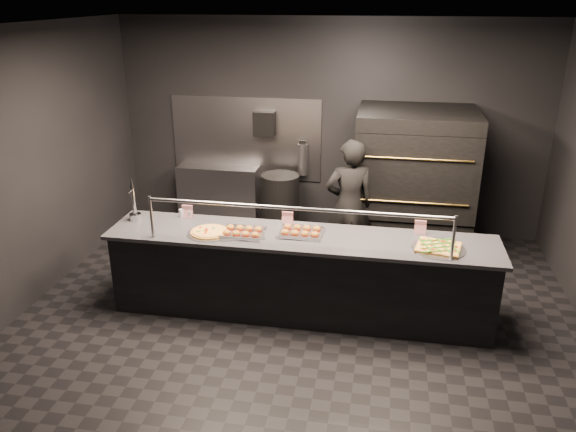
# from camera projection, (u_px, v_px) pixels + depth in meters

# --- Properties ---
(room) EXTENTS (6.04, 6.00, 3.00)m
(room) POSITION_uv_depth(u_px,v_px,m) (299.00, 182.00, 5.69)
(room) COLOR black
(room) RESTS_ON ground
(service_counter) EXTENTS (4.10, 0.78, 1.37)m
(service_counter) POSITION_uv_depth(u_px,v_px,m) (300.00, 275.00, 6.02)
(service_counter) COLOR black
(service_counter) RESTS_ON ground
(pizza_oven) EXTENTS (1.50, 1.23, 1.91)m
(pizza_oven) POSITION_uv_depth(u_px,v_px,m) (413.00, 182.00, 7.38)
(pizza_oven) COLOR black
(pizza_oven) RESTS_ON ground
(prep_shelf) EXTENTS (1.20, 0.35, 0.90)m
(prep_shelf) POSITION_uv_depth(u_px,v_px,m) (219.00, 195.00, 8.41)
(prep_shelf) COLOR #99999E
(prep_shelf) RESTS_ON ground
(towel_dispenser) EXTENTS (0.30, 0.20, 0.35)m
(towel_dispenser) POSITION_uv_depth(u_px,v_px,m) (265.00, 124.00, 7.95)
(towel_dispenser) COLOR black
(towel_dispenser) RESTS_ON room
(fire_extinguisher) EXTENTS (0.14, 0.14, 0.51)m
(fire_extinguisher) POSITION_uv_depth(u_px,v_px,m) (303.00, 159.00, 8.05)
(fire_extinguisher) COLOR #B2B2B7
(fire_extinguisher) RESTS_ON room
(beer_tap) EXTENTS (0.13, 0.19, 0.50)m
(beer_tap) POSITION_uv_depth(u_px,v_px,m) (134.00, 208.00, 6.21)
(beer_tap) COLOR silver
(beer_tap) RESTS_ON service_counter
(round_pizza) EXTENTS (0.46, 0.46, 0.03)m
(round_pizza) POSITION_uv_depth(u_px,v_px,m) (210.00, 232.00, 5.90)
(round_pizza) COLOR silver
(round_pizza) RESTS_ON service_counter
(slider_tray_a) EXTENTS (0.51, 0.43, 0.07)m
(slider_tray_a) POSITION_uv_depth(u_px,v_px,m) (243.00, 232.00, 5.88)
(slider_tray_a) COLOR silver
(slider_tray_a) RESTS_ON service_counter
(slider_tray_b) EXTENTS (0.48, 0.37, 0.07)m
(slider_tray_b) POSITION_uv_depth(u_px,v_px,m) (301.00, 232.00, 5.89)
(slider_tray_b) COLOR silver
(slider_tray_b) RESTS_ON service_counter
(square_pizza) EXTENTS (0.53, 0.53, 0.05)m
(square_pizza) POSITION_uv_depth(u_px,v_px,m) (438.00, 247.00, 5.54)
(square_pizza) COLOR silver
(square_pizza) RESTS_ON service_counter
(condiment_jar) EXTENTS (0.14, 0.06, 0.09)m
(condiment_jar) POSITION_uv_depth(u_px,v_px,m) (184.00, 214.00, 6.32)
(condiment_jar) COLOR silver
(condiment_jar) RESTS_ON service_counter
(tent_cards) EXTENTS (2.68, 0.04, 0.15)m
(tent_cards) POSITION_uv_depth(u_px,v_px,m) (296.00, 219.00, 6.10)
(tent_cards) COLOR white
(tent_cards) RESTS_ON service_counter
(trash_bin) EXTENTS (0.54, 0.54, 0.90)m
(trash_bin) POSITION_uv_depth(u_px,v_px,m) (280.00, 205.00, 8.03)
(trash_bin) COLOR black
(trash_bin) RESTS_ON ground
(worker) EXTENTS (0.70, 0.55, 1.67)m
(worker) POSITION_uv_depth(u_px,v_px,m) (349.00, 206.00, 6.92)
(worker) COLOR black
(worker) RESTS_ON ground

